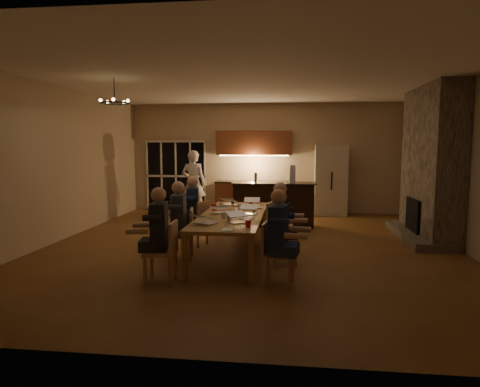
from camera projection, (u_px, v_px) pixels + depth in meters
name	position (u px, v px, depth m)	size (l,w,h in m)	color
floor	(250.00, 247.00, 8.40)	(9.00, 9.00, 0.00)	brown
back_wall	(265.00, 158.00, 12.68)	(8.00, 0.04, 3.20)	tan
left_wall	(54.00, 164.00, 8.70)	(0.04, 9.00, 3.20)	tan
right_wall	(471.00, 167.00, 7.75)	(0.04, 9.00, 3.20)	tan
ceiling	(250.00, 79.00, 8.04)	(8.00, 9.00, 0.04)	white
french_doors	(176.00, 176.00, 13.02)	(1.86, 0.08, 2.10)	black
fireplace	(431.00, 164.00, 8.97)	(0.58, 2.50, 3.20)	#776B5D
kitchenette	(254.00, 172.00, 12.45)	(2.24, 0.68, 2.40)	brown
refrigerator	(331.00, 180.00, 12.16)	(0.90, 0.68, 2.00)	beige
dining_table	(233.00, 234.00, 7.76)	(1.10, 3.28, 0.75)	tan
bar_island	(273.00, 204.00, 10.48)	(2.04, 0.68, 1.08)	black
chair_left_near	(160.00, 252.00, 6.20)	(0.44, 0.44, 0.89)	tan
chair_left_mid	(180.00, 234.00, 7.44)	(0.44, 0.44, 0.89)	tan
chair_left_far	(195.00, 223.00, 8.50)	(0.44, 0.44, 0.89)	tan
chair_right_near	(279.00, 253.00, 6.11)	(0.44, 0.44, 0.89)	tan
chair_right_mid	(282.00, 238.00, 7.12)	(0.44, 0.44, 0.89)	tan
chair_right_far	(280.00, 226.00, 8.22)	(0.44, 0.44, 0.89)	tan
person_left_near	(159.00, 234.00, 6.28)	(0.60, 0.60, 1.38)	#22232C
person_right_near	(278.00, 238.00, 6.01)	(0.60, 0.60, 1.38)	navy
person_left_mid	(179.00, 221.00, 7.31)	(0.60, 0.60, 1.38)	#3D4348
person_right_mid	(280.00, 223.00, 7.13)	(0.60, 0.60, 1.38)	#22232C
person_left_far	(193.00, 211.00, 8.45)	(0.60, 0.60, 1.38)	navy
standing_person	(194.00, 183.00, 11.93)	(0.68, 0.44, 1.85)	white
chandelier	(115.00, 103.00, 7.79)	(0.53, 0.53, 0.03)	black
laptop_a	(206.00, 216.00, 6.77)	(0.32, 0.28, 0.23)	silver
laptop_b	(239.00, 216.00, 6.85)	(0.32, 0.28, 0.23)	silver
laptop_c	(219.00, 207.00, 7.79)	(0.32, 0.28, 0.23)	silver
laptop_d	(247.00, 208.00, 7.66)	(0.32, 0.28, 0.23)	silver
laptop_e	(232.00, 200.00, 8.82)	(0.32, 0.28, 0.23)	silver
laptop_f	(252.00, 201.00, 8.65)	(0.32, 0.28, 0.23)	silver
mug_front	(224.00, 215.00, 7.27)	(0.09, 0.09, 0.10)	silver
mug_mid	(240.00, 206.00, 8.32)	(0.08, 0.08, 0.10)	silver
mug_back	(221.00, 205.00, 8.54)	(0.08, 0.08, 0.10)	silver
redcup_near	(248.00, 224.00, 6.44)	(0.08, 0.08, 0.12)	#B6100C
redcup_mid	(214.00, 207.00, 8.16)	(0.09, 0.09, 0.12)	#B6100C
redcup_far	(251.00, 201.00, 9.05)	(0.09, 0.09, 0.12)	#B6100C
can_silver	(229.00, 217.00, 7.02)	(0.07, 0.07, 0.12)	#B2B2B7
can_cola	(233.00, 201.00, 9.04)	(0.07, 0.07, 0.12)	#3F0F0C
can_right	(254.00, 209.00, 7.94)	(0.06, 0.06, 0.12)	#B2B2B7
plate_near	(246.00, 219.00, 7.18)	(0.24, 0.24, 0.02)	silver
plate_left	(208.00, 222.00, 6.84)	(0.22, 0.22, 0.02)	silver
plate_far	(257.00, 208.00, 8.39)	(0.22, 0.22, 0.02)	silver
notepad	(228.00, 230.00, 6.25)	(0.16, 0.22, 0.01)	white
bar_bottle	(256.00, 177.00, 10.46)	(0.07, 0.07, 0.24)	#99999E
bar_blender	(293.00, 174.00, 10.36)	(0.14, 0.14, 0.42)	silver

